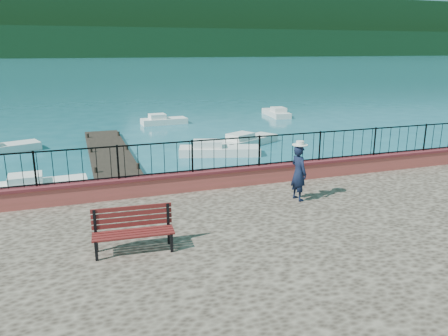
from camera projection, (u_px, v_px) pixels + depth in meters
ground at (246, 281)px, 10.49m from camera, size 2000.00×2000.00×0.00m
parapet at (202, 180)px, 13.46m from camera, size 28.00×0.46×0.58m
railing at (202, 156)px, 13.26m from camera, size 27.00×0.05×0.95m
dock at (113, 163)px, 20.75m from camera, size 2.00×16.00×0.30m
far_forest at (72, 43)px, 281.41m from camera, size 900.00×60.00×18.00m
foothills at (70, 26)px, 332.64m from camera, size 900.00×120.00×44.00m
companion_hill at (242, 53)px, 590.27m from camera, size 448.00×384.00×180.00m
park_bench at (134, 239)px, 9.31m from camera, size 1.74×0.68×0.95m
person at (299, 173)px, 12.37m from camera, size 0.48×0.64×1.60m
hat at (300, 143)px, 12.14m from camera, size 0.44×0.44×0.12m
boat_0 at (41, 183)px, 16.86m from camera, size 3.52×1.47×0.80m
boat_1 at (220, 147)px, 22.87m from camera, size 4.40×2.44×0.80m
boat_2 at (247, 138)px, 25.21m from camera, size 4.25×3.07×0.80m
boat_4 at (164, 119)px, 32.25m from camera, size 3.37×1.48×0.80m
boat_5 at (276, 111)px, 36.17m from camera, size 1.72×3.91×0.80m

